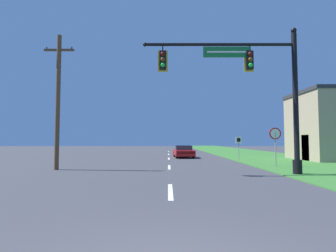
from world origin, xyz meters
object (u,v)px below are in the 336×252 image
at_px(utility_pole_near, 57,99).
at_px(stop_sign, 274,138).
at_px(signal_mast, 257,86).
at_px(car_ahead, 183,151).
at_px(route_sign_post, 238,143).

bearing_deg(utility_pole_near, stop_sign, 6.16).
xyz_separation_m(signal_mast, utility_pole_near, (-11.13, 2.27, -0.33)).
distance_m(signal_mast, utility_pole_near, 11.37).
xyz_separation_m(car_ahead, stop_sign, (5.36, -9.76, 1.26)).
xyz_separation_m(car_ahead, route_sign_post, (4.77, -3.17, 0.92)).
relative_size(car_ahead, route_sign_post, 2.18).
distance_m(route_sign_post, utility_pole_near, 15.42).
xyz_separation_m(stop_sign, utility_pole_near, (-13.48, -1.45, 2.31)).
bearing_deg(car_ahead, utility_pole_near, -125.90).
bearing_deg(utility_pole_near, route_sign_post, 31.94).
height_order(car_ahead, utility_pole_near, utility_pole_near).
distance_m(car_ahead, utility_pole_near, 14.29).
distance_m(car_ahead, stop_sign, 11.21).
height_order(car_ahead, route_sign_post, route_sign_post).
bearing_deg(car_ahead, stop_sign, -61.19).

